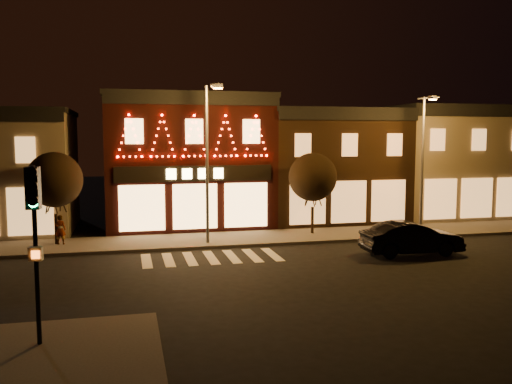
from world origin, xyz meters
name	(u,v)px	position (x,y,z in m)	size (l,w,h in m)	color
ground	(226,279)	(0.00, 0.00, 0.00)	(120.00, 120.00, 0.00)	black
sidewalk_far	(236,239)	(2.00, 8.00, 0.07)	(44.00, 4.00, 0.15)	#47423D
sidewalk_near	(16,373)	(-6.50, -7.50, 0.07)	(7.00, 7.00, 0.15)	#47423D
building_pulp	(187,161)	(0.00, 13.98, 4.16)	(10.20, 8.34, 8.30)	black
building_right_a	(326,165)	(9.50, 13.99, 3.76)	(9.20, 8.28, 7.50)	#321F11
building_right_b	(443,161)	(18.50, 13.99, 3.91)	(9.20, 8.28, 7.80)	#7B6E58
traffic_signal_near	(34,220)	(-6.17, -6.05, 3.54)	(0.37, 0.50, 4.81)	black
streetlamp_mid	(209,152)	(0.33, 6.76, 4.94)	(0.69, 1.87, 8.16)	#59595E
streetlamp_right	(424,154)	(12.66, 6.78, 4.72)	(0.73, 1.78, 7.79)	#59595E
tree_left	(54,180)	(-7.42, 8.48, 3.49)	(2.85, 2.85, 4.77)	black
tree_right	(313,177)	(6.58, 8.35, 3.39)	(2.77, 2.77, 4.63)	black
dark_sedan	(412,238)	(9.57, 2.43, 0.80)	(1.69, 4.85, 1.60)	black
pedestrian	(60,230)	(-7.20, 8.29, 0.92)	(0.56, 0.37, 1.53)	gray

